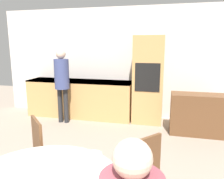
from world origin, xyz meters
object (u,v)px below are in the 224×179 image
at_px(oven_unit, 148,80).
at_px(sideboard, 200,114).
at_px(person_standing, 62,78).
at_px(bowl_near, 93,156).
at_px(chair_far_left, 30,159).
at_px(chair_far_right, 137,178).

bearing_deg(oven_unit, sideboard, -26.22).
height_order(oven_unit, sideboard, oven_unit).
distance_m(person_standing, bowl_near, 3.18).
relative_size(chair_far_left, person_standing, 0.58).
relative_size(oven_unit, sideboard, 1.75).
distance_m(sideboard, chair_far_left, 3.21).
distance_m(chair_far_left, person_standing, 2.65).
xyz_separation_m(oven_unit, chair_far_right, (0.14, -3.06, -0.44)).
relative_size(chair_far_right, bowl_near, 6.27).
height_order(sideboard, chair_far_right, chair_far_right).
height_order(chair_far_left, person_standing, person_standing).
distance_m(sideboard, bowl_near, 3.02).
relative_size(chair_far_right, person_standing, 0.58).
relative_size(oven_unit, chair_far_right, 2.04).
distance_m(oven_unit, bowl_near, 3.24).
distance_m(sideboard, person_standing, 2.95).
bearing_deg(chair_far_left, oven_unit, 116.26).
height_order(chair_far_right, bowl_near, chair_far_right).
bearing_deg(bowl_near, chair_far_left, 162.38).
bearing_deg(chair_far_right, bowl_near, -23.73).
xyz_separation_m(oven_unit, chair_far_left, (-1.01, -2.98, -0.44)).
relative_size(sideboard, chair_far_right, 1.17).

